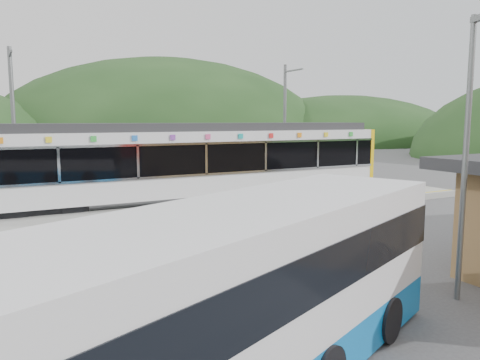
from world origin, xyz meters
name	(u,v)px	position (x,y,z in m)	size (l,w,h in m)	color
ground	(252,232)	(0.00, 0.00, 0.00)	(120.00, 120.00, 0.00)	#4C4C4F
hills	(306,197)	(6.19, 5.29, 0.00)	(146.00, 149.00, 26.00)	#1E3D19
platform	(213,211)	(0.00, 3.30, 0.15)	(26.00, 3.20, 0.30)	#9E9E99
yellow_line	(227,213)	(0.00, 2.00, 0.30)	(26.00, 0.10, 0.01)	yellow
train	(183,160)	(-0.22, 6.00, 2.06)	(20.44, 3.01, 3.74)	black
catenary_mast_west	(14,126)	(-7.00, 8.56, 3.65)	(0.18, 1.80, 7.00)	slate
catenary_mast_east	(285,124)	(7.00, 8.56, 3.65)	(0.18, 1.80, 7.00)	slate
bus	(211,318)	(-5.50, -8.60, 1.30)	(10.02, 5.97, 2.70)	#0C6EBF
lamp_post	(472,135)	(0.89, -7.65, 3.60)	(0.45, 1.11, 6.02)	slate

